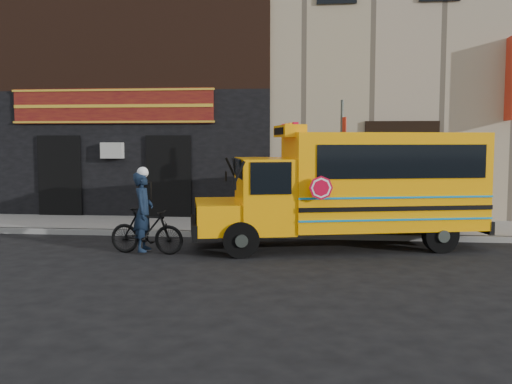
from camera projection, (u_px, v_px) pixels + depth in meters
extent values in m
plane|color=black|center=(249.00, 258.00, 12.48)|extent=(120.00, 120.00, 0.00)
cube|color=gray|center=(261.00, 235.00, 15.05)|extent=(40.00, 0.20, 0.15)
cube|color=slate|center=(266.00, 226.00, 16.53)|extent=(40.00, 3.00, 0.15)
cube|color=gray|center=(281.00, 49.00, 22.32)|extent=(20.00, 10.00, 12.00)
cube|color=black|center=(115.00, 153.00, 18.32)|extent=(10.00, 0.30, 4.00)
cube|color=#331B11|center=(113.00, 43.00, 18.01)|extent=(10.00, 0.28, 3.00)
cube|color=#530B12|center=(112.00, 106.00, 18.02)|extent=(6.50, 0.12, 1.10)
cube|color=black|center=(61.00, 177.00, 18.44)|extent=(1.30, 0.10, 2.50)
cube|color=black|center=(169.00, 177.00, 18.05)|extent=(1.30, 0.10, 2.50)
cube|color=red|center=(511.00, 78.00, 16.43)|extent=(0.10, 0.70, 2.40)
cylinder|color=black|center=(241.00, 240.00, 12.46)|extent=(0.84, 0.46, 0.80)
cylinder|color=black|center=(233.00, 227.00, 14.34)|extent=(0.84, 0.46, 0.80)
cylinder|color=black|center=(440.00, 235.00, 13.04)|extent=(0.84, 0.46, 0.80)
cylinder|color=black|center=(408.00, 223.00, 14.92)|extent=(0.84, 0.46, 0.80)
cube|color=#FF9F05|center=(217.00, 216.00, 13.30)|extent=(1.44, 2.18, 0.70)
cube|color=black|center=(194.00, 227.00, 13.26)|extent=(0.60, 2.02, 0.35)
cube|color=#FF9F05|center=(264.00, 194.00, 13.40)|extent=(1.66, 2.32, 1.70)
cube|color=black|center=(240.00, 178.00, 13.29)|extent=(0.48, 1.76, 0.90)
cube|color=#FF9F05|center=(381.00, 180.00, 13.73)|extent=(4.89, 3.19, 2.25)
cube|color=black|center=(469.00, 222.00, 14.12)|extent=(0.63, 2.17, 0.30)
cube|color=black|center=(403.00, 161.00, 12.61)|extent=(3.80, 0.95, 0.75)
cube|color=#FF9F05|center=(289.00, 131.00, 13.34)|extent=(0.86, 1.67, 0.28)
cylinder|color=red|center=(321.00, 188.00, 12.23)|extent=(0.51, 0.15, 0.52)
cylinder|color=#39403A|center=(341.00, 169.00, 15.07)|extent=(0.08, 0.08, 3.62)
cube|color=red|center=(343.00, 126.00, 14.90)|extent=(0.15, 0.30, 0.45)
cube|color=white|center=(343.00, 148.00, 14.95)|extent=(0.15, 0.30, 0.40)
imported|color=black|center=(147.00, 231.00, 12.88)|extent=(1.78, 0.66, 1.04)
imported|color=black|center=(143.00, 214.00, 12.94)|extent=(0.47, 0.68, 1.81)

